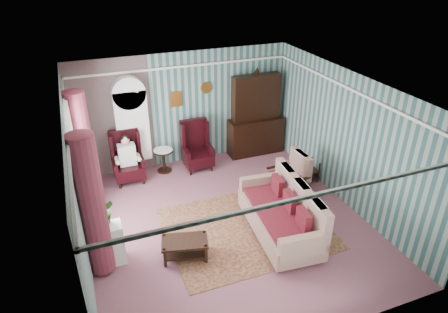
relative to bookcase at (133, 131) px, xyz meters
name	(u,v)px	position (x,y,z in m)	size (l,w,h in m)	color
floor	(227,223)	(1.35, -2.84, -1.12)	(6.00, 6.00, 0.00)	#89505B
room_shell	(193,137)	(0.73, -2.66, 0.89)	(5.53, 6.02, 2.91)	#325C5C
bookcase	(133,131)	(0.00, 0.00, 0.00)	(0.80, 0.28, 2.24)	silver
dresser_hutch	(256,113)	(3.25, -0.12, 0.06)	(1.50, 0.56, 2.36)	black
wingback_left	(128,158)	(-0.25, -0.39, -0.50)	(0.76, 0.80, 1.25)	black
wingback_right	(197,146)	(1.50, -0.39, -0.50)	(0.76, 0.80, 1.25)	black
seated_woman	(128,159)	(-0.25, -0.39, -0.53)	(0.44, 0.40, 1.18)	white
round_side_table	(164,161)	(0.65, -0.24, -0.82)	(0.50, 0.50, 0.60)	black
nest_table	(308,170)	(3.82, -1.94, -0.85)	(0.45, 0.38, 0.54)	black
plant_stand	(108,245)	(-1.05, -3.14, -0.72)	(0.55, 0.35, 0.80)	white
rug	(246,228)	(1.65, -3.14, -1.11)	(3.20, 2.60, 0.01)	#501A1F
sofa	(280,213)	(2.18, -3.52, -0.61)	(2.24, 1.11, 1.03)	#C3B597
floral_armchair	(288,177)	(3.03, -2.32, -0.65)	(0.85, 0.86, 0.94)	#C2B196
coffee_table	(185,249)	(0.25, -3.52, -0.92)	(0.84, 0.49, 0.39)	black
potted_plant_a	(103,220)	(-1.08, -3.22, -0.12)	(0.35, 0.30, 0.39)	#23541A
potted_plant_b	(106,211)	(-0.99, -3.05, -0.08)	(0.27, 0.22, 0.49)	#205219
potted_plant_c	(100,216)	(-1.10, -3.08, -0.13)	(0.21, 0.21, 0.38)	#1E581B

